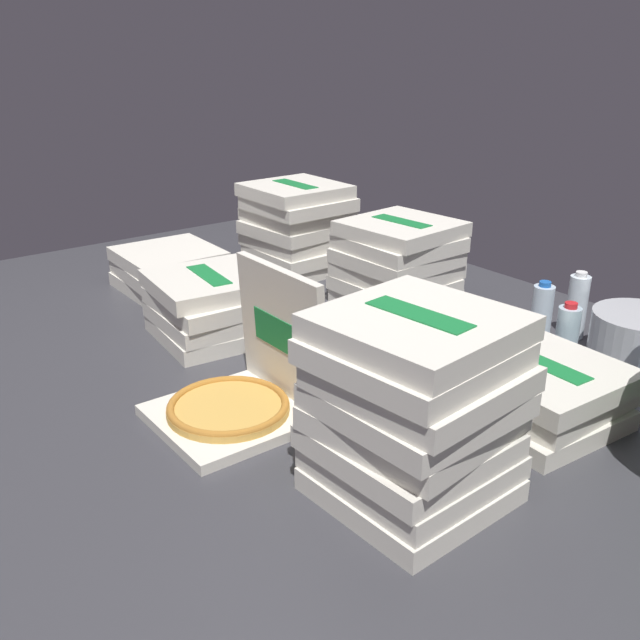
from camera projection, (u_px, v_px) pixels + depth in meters
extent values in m
cube|color=#38383D|center=(282.00, 369.00, 2.09)|extent=(3.20, 2.40, 0.02)
cube|color=silver|center=(229.00, 416.00, 1.79)|extent=(0.35, 0.35, 0.03)
cylinder|color=gold|center=(228.00, 408.00, 1.78)|extent=(0.31, 0.31, 0.02)
torus|color=#B1712A|center=(228.00, 405.00, 1.78)|extent=(0.31, 0.31, 0.02)
cube|color=silver|center=(282.00, 332.00, 1.81)|extent=(0.35, 0.04, 0.35)
cube|color=#197A38|center=(278.00, 334.00, 1.80)|extent=(0.21, 0.01, 0.09)
cube|color=silver|center=(396.00, 296.00, 2.58)|extent=(0.38, 0.38, 0.05)
cube|color=silver|center=(394.00, 284.00, 2.54)|extent=(0.36, 0.36, 0.05)
cube|color=#197A38|center=(395.00, 277.00, 2.53)|extent=(0.23, 0.07, 0.00)
cube|color=silver|center=(397.00, 270.00, 2.53)|extent=(0.37, 0.37, 0.05)
cube|color=silver|center=(396.00, 257.00, 2.50)|extent=(0.36, 0.36, 0.05)
cube|color=silver|center=(399.00, 243.00, 2.49)|extent=(0.35, 0.35, 0.05)
cube|color=#197A38|center=(399.00, 235.00, 2.48)|extent=(0.23, 0.07, 0.00)
cube|color=silver|center=(401.00, 229.00, 2.47)|extent=(0.38, 0.38, 0.05)
cube|color=#197A38|center=(401.00, 221.00, 2.46)|extent=(0.23, 0.08, 0.00)
cube|color=silver|center=(536.00, 412.00, 1.79)|extent=(0.37, 0.37, 0.05)
cube|color=#197A38|center=(537.00, 402.00, 1.78)|extent=(0.23, 0.08, 0.00)
cube|color=silver|center=(539.00, 391.00, 1.78)|extent=(0.35, 0.35, 0.05)
cube|color=silver|center=(546.00, 375.00, 1.75)|extent=(0.36, 0.36, 0.05)
cube|color=#197A38|center=(547.00, 365.00, 1.74)|extent=(0.23, 0.07, 0.00)
cube|color=silver|center=(298.00, 263.00, 2.94)|extent=(0.37, 0.37, 0.05)
cube|color=silver|center=(300.00, 252.00, 2.91)|extent=(0.35, 0.35, 0.05)
cube|color=silver|center=(298.00, 239.00, 2.91)|extent=(0.37, 0.37, 0.05)
cube|color=#197A38|center=(298.00, 233.00, 2.90)|extent=(0.23, 0.08, 0.00)
cube|color=silver|center=(296.00, 228.00, 2.88)|extent=(0.38, 0.38, 0.05)
cube|color=silver|center=(298.00, 215.00, 2.87)|extent=(0.36, 0.36, 0.05)
cube|color=silver|center=(299.00, 204.00, 2.83)|extent=(0.36, 0.36, 0.05)
cube|color=#197A38|center=(299.00, 197.00, 2.82)|extent=(0.23, 0.07, 0.00)
cube|color=silver|center=(295.00, 191.00, 2.82)|extent=(0.35, 0.35, 0.05)
cube|color=#197A38|center=(295.00, 184.00, 2.81)|extent=(0.23, 0.06, 0.00)
cube|color=silver|center=(215.00, 329.00, 2.29)|extent=(0.38, 0.38, 0.05)
cube|color=silver|center=(214.00, 314.00, 2.27)|extent=(0.37, 0.37, 0.05)
cube|color=silver|center=(215.00, 299.00, 2.26)|extent=(0.36, 0.36, 0.05)
cube|color=silver|center=(209.00, 283.00, 2.24)|extent=(0.38, 0.38, 0.05)
cube|color=#197A38|center=(209.00, 275.00, 2.23)|extent=(0.23, 0.09, 0.00)
cube|color=silver|center=(170.00, 281.00, 2.73)|extent=(0.35, 0.35, 0.05)
cube|color=silver|center=(169.00, 269.00, 2.70)|extent=(0.37, 0.37, 0.05)
cube|color=silver|center=(168.00, 256.00, 2.68)|extent=(0.36, 0.36, 0.05)
cube|color=silver|center=(410.00, 484.00, 1.50)|extent=(0.36, 0.36, 0.05)
cube|color=#197A38|center=(411.00, 474.00, 1.49)|extent=(0.23, 0.07, 0.00)
cube|color=silver|center=(412.00, 462.00, 1.49)|extent=(0.36, 0.36, 0.05)
cube|color=silver|center=(409.00, 441.00, 1.47)|extent=(0.36, 0.36, 0.05)
cube|color=silver|center=(413.00, 418.00, 1.46)|extent=(0.39, 0.39, 0.05)
cube|color=#197A38|center=(413.00, 407.00, 1.45)|extent=(0.23, 0.09, 0.00)
cube|color=silver|center=(416.00, 399.00, 1.43)|extent=(0.36, 0.36, 0.05)
cube|color=#197A38|center=(416.00, 387.00, 1.42)|extent=(0.23, 0.07, 0.00)
cube|color=silver|center=(421.00, 377.00, 1.40)|extent=(0.38, 0.38, 0.05)
cube|color=silver|center=(413.00, 353.00, 1.39)|extent=(0.38, 0.38, 0.05)
cube|color=silver|center=(418.00, 327.00, 1.38)|extent=(0.38, 0.38, 0.05)
cube|color=#197A38|center=(419.00, 314.00, 1.37)|extent=(0.23, 0.09, 0.00)
cylinder|color=#B7BABF|center=(638.00, 337.00, 2.10)|extent=(0.28, 0.28, 0.15)
cylinder|color=white|center=(577.00, 307.00, 2.25)|extent=(0.06, 0.06, 0.20)
cylinder|color=white|center=(582.00, 274.00, 2.21)|extent=(0.04, 0.04, 0.02)
cylinder|color=silver|center=(566.00, 342.00, 2.00)|extent=(0.06, 0.06, 0.20)
cylinder|color=red|center=(571.00, 305.00, 1.96)|extent=(0.04, 0.04, 0.02)
cylinder|color=silver|center=(541.00, 318.00, 2.17)|extent=(0.06, 0.06, 0.20)
cylinder|color=blue|center=(545.00, 284.00, 2.13)|extent=(0.04, 0.04, 0.02)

